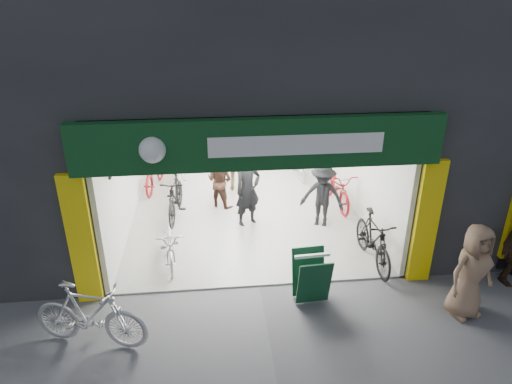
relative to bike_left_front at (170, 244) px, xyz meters
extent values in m
plane|color=#56565B|center=(1.80, -1.11, -0.43)|extent=(60.00, 60.00, 0.00)
cube|color=#232326|center=(-3.70, 3.89, 1.32)|extent=(5.00, 10.00, 3.50)
cube|color=#232326|center=(7.80, 3.89, 1.32)|extent=(6.00, 10.00, 3.50)
cube|color=#9E9E99|center=(1.80, 2.89, -0.41)|extent=(6.00, 8.00, 0.04)
cube|color=silver|center=(1.80, 6.99, 1.17)|extent=(6.00, 0.20, 3.20)
cube|color=silver|center=(-1.15, 2.89, 1.17)|extent=(0.10, 8.00, 3.20)
cube|color=silver|center=(4.75, 2.89, 1.17)|extent=(0.10, 8.00, 3.20)
cube|color=white|center=(1.80, 2.89, 2.82)|extent=(6.00, 8.00, 0.10)
cube|color=black|center=(1.80, -1.01, 2.92)|extent=(6.00, 0.30, 0.30)
cube|color=#0C3619|center=(1.80, -1.23, 2.62)|extent=(6.40, 0.25, 0.90)
cube|color=white|center=(2.40, -1.37, 2.62)|extent=(3.00, 0.02, 0.35)
cube|color=yellow|center=(-1.45, -1.17, 0.87)|extent=(0.45, 0.12, 2.60)
cube|color=yellow|center=(5.05, -1.17, 0.87)|extent=(0.45, 0.12, 2.60)
cylinder|color=black|center=(-1.02, 2.29, 1.67)|extent=(0.06, 5.00, 0.06)
cube|color=silver|center=(3.60, 5.39, 0.07)|extent=(1.40, 0.60, 1.00)
cube|color=white|center=(1.80, 0.09, 2.75)|extent=(1.30, 0.35, 0.04)
cube|color=white|center=(1.80, 1.89, 2.75)|extent=(1.30, 0.35, 0.04)
cube|color=white|center=(1.80, 3.69, 2.75)|extent=(1.30, 0.35, 0.04)
cube|color=white|center=(1.80, 5.49, 2.75)|extent=(1.30, 0.35, 0.04)
imported|color=#AAA9AE|center=(0.00, 0.00, 0.00)|extent=(0.75, 1.70, 0.86)
imported|color=black|center=(0.00, 2.09, 0.15)|extent=(0.75, 2.00, 1.17)
imported|color=maroon|center=(-0.70, 4.01, 0.08)|extent=(0.95, 2.02, 1.02)
imported|color=silver|center=(0.00, 3.96, 0.17)|extent=(0.68, 2.03, 1.20)
imported|color=black|center=(4.30, -0.51, 0.15)|extent=(0.62, 1.95, 1.16)
imported|color=maroon|center=(4.30, 2.37, 0.09)|extent=(0.81, 2.02, 1.04)
imported|color=silver|center=(3.60, 4.50, 0.11)|extent=(0.66, 1.83, 1.08)
imported|color=silver|center=(-1.14, -2.38, 0.16)|extent=(2.06, 1.09, 1.19)
imported|color=black|center=(1.81, 1.51, 0.52)|extent=(0.83, 0.73, 1.90)
imported|color=#3B231B|center=(1.15, 2.60, 0.32)|extent=(0.93, 0.88, 1.51)
imported|color=black|center=(3.60, 1.23, 0.39)|extent=(1.22, 0.97, 1.65)
imported|color=#9B7A5A|center=(1.67, 3.58, 0.37)|extent=(0.95, 0.40, 1.61)
imported|color=#81624B|center=(5.43, -2.30, 0.48)|extent=(1.01, 0.79, 1.82)
cube|color=#0E3920|center=(2.74, -1.82, 0.08)|extent=(0.64, 0.28, 0.96)
cube|color=#0E3920|center=(2.71, -1.40, 0.08)|extent=(0.64, 0.28, 0.96)
cube|color=white|center=(2.72, -1.61, 0.55)|extent=(0.67, 0.10, 0.06)
camera|label=1|loc=(0.95, -8.57, 5.10)|focal=32.00mm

